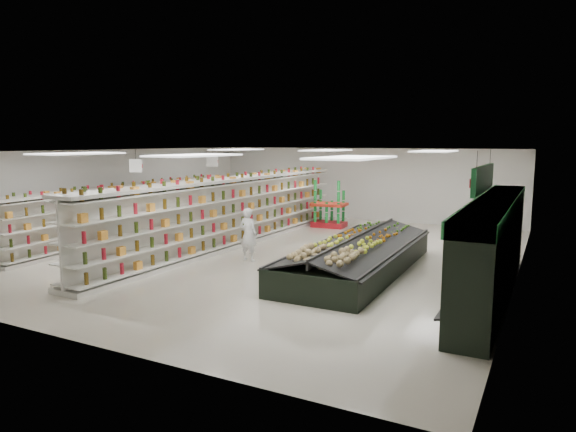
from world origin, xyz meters
The scene contains 16 objects.
floor centered at (0.00, 0.00, 0.00)m, with size 16.00×16.00×0.00m, color beige.
ceiling centered at (0.00, 0.00, 3.20)m, with size 14.00×16.00×0.02m, color white.
wall_back centered at (0.00, 8.00, 1.60)m, with size 14.00×0.02×3.20m, color silver.
wall_front centered at (0.00, -8.00, 1.60)m, with size 14.00×0.02×3.20m, color silver.
wall_left centered at (-7.00, 0.00, 1.60)m, with size 0.02×16.00×3.20m, color silver.
wall_right centered at (7.00, 0.00, 1.60)m, with size 0.02×16.00×3.20m, color silver.
produce_wall_case centered at (6.53, -1.50, 1.24)m, with size 0.93×8.00×2.20m.
aisle_sign_near centered at (-3.80, -2.00, 2.75)m, with size 0.52×0.06×0.75m.
aisle_sign_far centered at (-3.80, 2.00, 2.75)m, with size 0.52×0.06×0.75m.
hortifruti_banner centered at (6.25, -1.50, 2.65)m, with size 0.12×3.20×0.95m.
gondola_left centered at (-5.98, 0.09, 0.89)m, with size 1.26×11.18×1.93m.
gondola_center centered at (-1.86, 0.31, 1.05)m, with size 1.34×13.26×2.30m.
produce_island centered at (3.12, -1.01, 0.46)m, with size 2.53×6.78×1.01m.
soda_endcap centered at (-0.43, 5.37, 0.86)m, with size 1.44×1.03×1.77m.
shopper_main centered at (-0.16, -1.34, 0.79)m, with size 0.58×0.38×1.58m, color white.
shopper_background centered at (-3.83, 4.93, 0.73)m, with size 0.71×0.44×1.47m, color #997B5E.
Camera 1 is at (7.68, -13.93, 3.48)m, focal length 32.00 mm.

